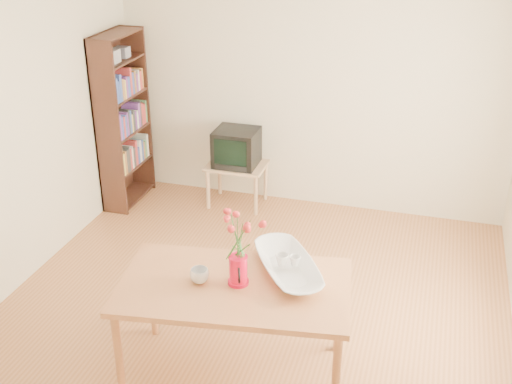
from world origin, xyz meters
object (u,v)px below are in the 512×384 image
(bowl, at_px, (288,241))
(television, at_px, (237,146))
(table, at_px, (235,294))
(mug, at_px, (199,276))
(pitcher, at_px, (238,271))

(bowl, bearing_deg, television, 115.60)
(bowl, height_order, television, bowl)
(table, distance_m, mug, 0.26)
(pitcher, height_order, television, pitcher)
(table, xyz_separation_m, mug, (-0.23, -0.04, 0.12))
(pitcher, xyz_separation_m, bowl, (0.27, 0.23, 0.14))
(television, bearing_deg, bowl, -64.80)
(mug, bearing_deg, pitcher, 170.06)
(pitcher, bearing_deg, mug, 171.49)
(pitcher, relative_size, mug, 1.69)
(bowl, bearing_deg, mug, -151.19)
(table, relative_size, pitcher, 7.69)
(table, bearing_deg, pitcher, 31.30)
(pitcher, height_order, mug, pitcher)
(table, height_order, bowl, bowl)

